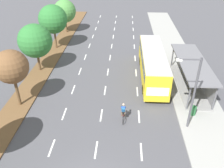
# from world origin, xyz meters

# --- Properties ---
(median_strip) EXTENTS (2.60, 52.00, 0.12)m
(median_strip) POSITION_xyz_m (-8.30, 20.00, 0.06)
(median_strip) COLOR brown
(median_strip) RESTS_ON ground
(sidewalk_right) EXTENTS (4.50, 52.00, 0.15)m
(sidewalk_right) POSITION_xyz_m (9.25, 20.00, 0.07)
(sidewalk_right) COLOR #9E9E99
(sidewalk_right) RESTS_ON ground
(lane_divider_left) EXTENTS (0.14, 48.94, 0.01)m
(lane_divider_left) POSITION_xyz_m (-3.50, 18.97, 0.00)
(lane_divider_left) COLOR white
(lane_divider_left) RESTS_ON ground
(lane_divider_center) EXTENTS (0.14, 48.94, 0.01)m
(lane_divider_center) POSITION_xyz_m (0.00, 18.97, 0.00)
(lane_divider_center) COLOR white
(lane_divider_center) RESTS_ON ground
(lane_divider_right) EXTENTS (0.14, 48.94, 0.01)m
(lane_divider_right) POSITION_xyz_m (3.50, 18.97, 0.00)
(lane_divider_right) COLOR white
(lane_divider_right) RESTS_ON ground
(bus_shelter) EXTENTS (2.90, 10.10, 2.86)m
(bus_shelter) POSITION_xyz_m (9.53, 14.03, 1.87)
(bus_shelter) COLOR gray
(bus_shelter) RESTS_ON sidewalk_right
(bus) EXTENTS (2.54, 11.29, 3.37)m
(bus) POSITION_xyz_m (5.25, 15.64, 2.07)
(bus) COLOR yellow
(bus) RESTS_ON ground
(cyclist) EXTENTS (0.46, 1.82, 1.71)m
(cyclist) POSITION_xyz_m (2.03, 7.74, 0.79)
(cyclist) COLOR black
(cyclist) RESTS_ON ground
(median_tree_second) EXTENTS (3.11, 3.11, 5.69)m
(median_tree_second) POSITION_xyz_m (-8.13, 9.37, 4.24)
(median_tree_second) COLOR brown
(median_tree_second) RESTS_ON median_strip
(median_tree_third) EXTENTS (4.00, 4.00, 5.81)m
(median_tree_third) POSITION_xyz_m (-8.52, 16.72, 3.92)
(median_tree_third) COLOR brown
(median_tree_third) RESTS_ON median_strip
(median_tree_fourth) EXTENTS (4.09, 4.09, 6.35)m
(median_tree_fourth) POSITION_xyz_m (-8.36, 24.07, 4.42)
(median_tree_fourth) COLOR brown
(median_tree_fourth) RESTS_ON median_strip
(median_tree_fifth) EXTENTS (3.82, 3.82, 5.57)m
(median_tree_fifth) POSITION_xyz_m (-8.44, 31.41, 3.77)
(median_tree_fifth) COLOR brown
(median_tree_fifth) RESTS_ON median_strip
(streetlight) EXTENTS (1.91, 0.24, 6.50)m
(streetlight) POSITION_xyz_m (7.42, 6.97, 3.89)
(streetlight) COLOR #4C4C51
(streetlight) RESTS_ON sidewalk_right
(trash_bin) EXTENTS (0.52, 0.52, 0.85)m
(trash_bin) POSITION_xyz_m (8.45, 8.70, 0.57)
(trash_bin) COLOR #286B38
(trash_bin) RESTS_ON sidewalk_right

